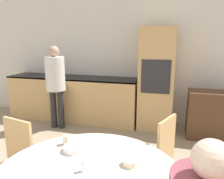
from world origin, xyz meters
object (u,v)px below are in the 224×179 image
(sideboard, at_px, (216,115))
(chair_far_left, at_px, (13,161))
(bowl_centre, at_px, (74,148))
(cup, at_px, (66,140))
(person_standing, at_px, (55,79))
(chair_far_right, at_px, (158,153))
(bowl_far, at_px, (130,162))
(oven_unit, at_px, (157,79))

(sideboard, height_order, chair_far_left, chair_far_left)
(sideboard, bearing_deg, bowl_centre, -124.55)
(chair_far_left, relative_size, cup, 10.07)
(person_standing, relative_size, cup, 17.26)
(chair_far_right, distance_m, bowl_centre, 0.94)
(bowl_far, bearing_deg, chair_far_right, 74.86)
(bowl_far, bearing_deg, sideboard, 66.14)
(oven_unit, relative_size, sideboard, 2.05)
(cup, bearing_deg, chair_far_left, -172.80)
(cup, bearing_deg, chair_far_right, 30.09)
(cup, bearing_deg, oven_unit, 74.88)
(chair_far_right, bearing_deg, bowl_far, 7.82)
(oven_unit, bearing_deg, bowl_centre, -101.96)
(sideboard, height_order, bowl_centre, sideboard)
(sideboard, xyz_separation_m, cup, (-1.70, -2.20, 0.36))
(chair_far_left, distance_m, cup, 0.63)
(sideboard, bearing_deg, oven_unit, 167.49)
(chair_far_left, distance_m, person_standing, 2.12)
(oven_unit, distance_m, chair_far_left, 2.82)
(chair_far_left, height_order, chair_far_right, same)
(oven_unit, bearing_deg, chair_far_right, -85.04)
(chair_far_left, xyz_separation_m, cup, (0.57, 0.07, 0.27))
(person_standing, xyz_separation_m, bowl_centre, (1.30, -2.00, -0.21))
(person_standing, bearing_deg, bowl_centre, -56.96)
(oven_unit, xyz_separation_m, chair_far_right, (0.17, -1.95, -0.45))
(chair_far_right, height_order, bowl_far, chair_far_right)
(bowl_centre, bearing_deg, chair_far_right, 39.05)
(sideboard, height_order, person_standing, person_standing)
(chair_far_left, distance_m, chair_far_right, 1.50)
(chair_far_left, distance_m, bowl_centre, 0.73)
(oven_unit, height_order, bowl_centre, oven_unit)
(chair_far_right, bearing_deg, bowl_centre, -27.99)
(oven_unit, relative_size, chair_far_left, 2.08)
(bowl_centre, bearing_deg, bowl_far, -9.65)
(sideboard, distance_m, cup, 2.81)
(person_standing, bearing_deg, chair_far_right, -35.44)
(person_standing, bearing_deg, cup, -58.31)
(oven_unit, height_order, cup, oven_unit)
(bowl_far, bearing_deg, bowl_centre, 170.35)
(chair_far_left, height_order, person_standing, person_standing)
(bowl_far, bearing_deg, cup, 164.36)
(oven_unit, distance_m, bowl_centre, 2.59)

